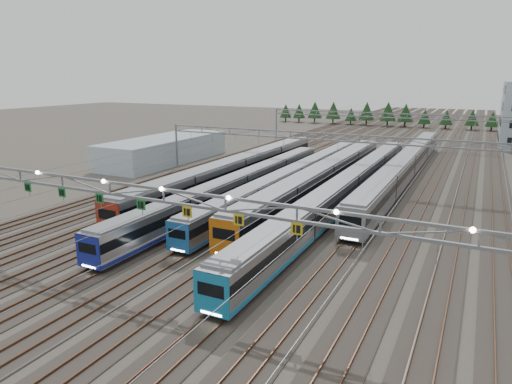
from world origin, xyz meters
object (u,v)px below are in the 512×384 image
at_px(train_a, 237,171).
at_px(west_shed, 165,150).
at_px(train_e, 348,188).
at_px(gantry_mid, 324,143).
at_px(train_d, 323,178).
at_px(gantry_far, 383,119).
at_px(train_b, 239,186).
at_px(train_f, 406,166).
at_px(gantry_near, 162,198).
at_px(train_c, 293,178).

bearing_deg(train_a, west_shed, 152.55).
relative_size(train_e, gantry_mid, 1.22).
height_order(train_d, west_shed, west_shed).
bearing_deg(train_a, gantry_far, 77.94).
bearing_deg(train_d, train_a, -175.94).
relative_size(train_d, train_e, 0.82).
distance_m(train_b, train_d, 12.46).
bearing_deg(train_f, gantry_near, -103.04).
distance_m(train_d, gantry_mid, 8.19).
relative_size(train_c, gantry_far, 1.02).
bearing_deg(train_b, train_a, 120.44).
xyz_separation_m(train_c, gantry_near, (2.20, -33.20, 5.15)).
relative_size(train_d, west_shed, 1.87).
distance_m(gantry_mid, gantry_far, 45.00).
height_order(train_a, gantry_mid, gantry_mid).
height_order(gantry_near, gantry_far, gantry_near).
bearing_deg(train_c, train_e, -18.52).
bearing_deg(train_c, gantry_mid, 71.98).
bearing_deg(train_a, train_c, 4.82).
bearing_deg(train_f, gantry_mid, -142.46).
relative_size(train_f, gantry_far, 1.22).
bearing_deg(gantry_mid, gantry_far, 90.00).
distance_m(train_b, gantry_far, 60.87).
height_order(train_d, train_f, train_d).
xyz_separation_m(train_e, gantry_far, (-6.75, 54.93, 4.30)).
xyz_separation_m(train_a, train_c, (9.00, 0.76, -0.39)).
xyz_separation_m(gantry_near, gantry_mid, (0.05, 40.12, -0.70)).
height_order(train_e, gantry_far, gantry_far).
bearing_deg(train_b, train_c, 61.86).
bearing_deg(gantry_far, gantry_mid, -90.00).
distance_m(train_c, train_e, 9.49).
distance_m(train_e, gantry_near, 31.35).
relative_size(gantry_near, gantry_far, 1.00).
height_order(train_b, train_c, train_b).
xyz_separation_m(train_a, train_e, (18.00, -2.26, -0.24)).
distance_m(train_f, gantry_near, 50.29).
bearing_deg(train_d, west_shed, 163.35).
bearing_deg(gantry_near, gantry_mid, 89.93).
relative_size(gantry_near, gantry_mid, 1.00).
height_order(train_d, gantry_near, gantry_near).
height_order(train_c, gantry_far, gantry_far).
height_order(train_c, gantry_near, gantry_near).
height_order(train_b, train_e, train_e).
height_order(train_f, gantry_near, gantry_near).
distance_m(train_a, train_b, 8.89).
distance_m(train_d, gantry_far, 51.93).
bearing_deg(west_shed, train_b, -35.58).
xyz_separation_m(train_b, gantry_near, (6.70, -24.79, 5.10)).
relative_size(gantry_mid, gantry_far, 1.00).
xyz_separation_m(train_b, train_e, (13.50, 5.40, 0.10)).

